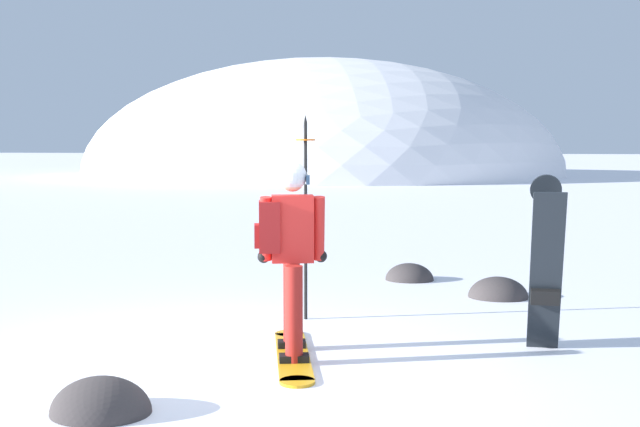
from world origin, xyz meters
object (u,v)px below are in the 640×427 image
Objects in this scene: spare_snowboard at (546,263)px; rock_dark at (101,413)px; piste_marker_near at (306,204)px; rock_mid at (409,280)px; snowboarder_main at (289,253)px; rock_small at (498,297)px.

rock_dark is (-3.17, -2.23, -0.81)m from spare_snowboard.
rock_dark is at bearing -104.05° from piste_marker_near.
rock_mid is (1.69, 5.81, 0.00)m from rock_dark.
snowboarder_main reaches higher than rock_small.
snowboarder_main is 3.75m from rock_small.
rock_small is (-0.32, 2.53, -0.81)m from spare_snowboard.
piste_marker_near reaches higher than rock_dark.
piste_marker_near is at bearing -108.78° from rock_mid.
snowboarder_main is 2.29m from spare_snowboard.
rock_small is (1.16, -1.04, 0.00)m from rock_mid.
spare_snowboard is 2.20× the size of rock_small.
snowboarder_main is 1.12× the size of spare_snowboard.
rock_mid is at bearing 112.49° from spare_snowboard.
snowboarder_main is at bearing 60.02° from rock_dark.
rock_mid is (0.73, 4.14, -0.92)m from snowboarder_main.
spare_snowboard is 3.95m from rock_mid.
spare_snowboard is 3.96m from rock_dark.
spare_snowboard reaches higher than rock_small.
rock_mid is (0.90, 2.65, -1.23)m from piste_marker_near.
rock_small is at bearing 58.66° from snowboarder_main.
piste_marker_near is 3.27× the size of rock_mid.
rock_dark is at bearing -106.24° from rock_mid.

